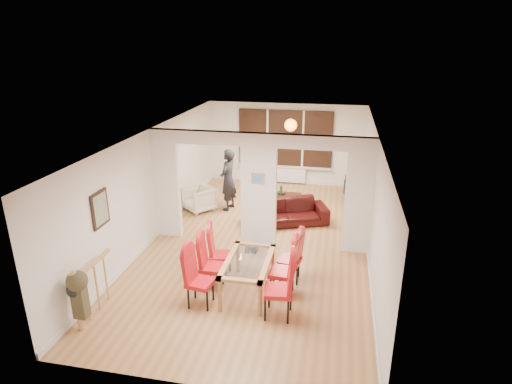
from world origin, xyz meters
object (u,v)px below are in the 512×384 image
(dining_chair_lb, at_px, (212,264))
(sofa, at_px, (286,212))
(dining_chair_ra, at_px, (279,286))
(armchair, at_px, (199,199))
(person, at_px, (228,180))
(dining_chair_la, at_px, (200,279))
(bowl, at_px, (281,193))
(dining_chair_lc, at_px, (220,252))
(dining_chair_rb, at_px, (282,268))
(bottle, at_px, (281,190))
(television, at_px, (346,190))
(dining_table, at_px, (248,276))
(dining_chair_rc, at_px, (290,257))
(coffee_table, at_px, (283,198))

(dining_chair_lb, xyz_separation_m, sofa, (0.98, 3.31, -0.21))
(dining_chair_ra, bearing_deg, armchair, 116.93)
(person, bearing_deg, dining_chair_la, 19.95)
(bowl, bearing_deg, dining_chair_lc, -98.19)
(dining_chair_lc, xyz_separation_m, person, (-0.73, 3.46, 0.35))
(dining_chair_rb, distance_m, bowl, 4.85)
(sofa, xyz_separation_m, bottle, (-0.32, 1.41, 0.07))
(armchair, relative_size, television, 0.68)
(dining_table, bearing_deg, bowl, 90.74)
(dining_chair_rc, bearing_deg, dining_chair_lb, -147.82)
(dining_chair_rc, height_order, person, person)
(dining_chair_lc, xyz_separation_m, dining_chair_rc, (1.39, 0.08, 0.00))
(television, height_order, bottle, television)
(dining_table, height_order, coffee_table, dining_table)
(dining_chair_rb, bearing_deg, coffee_table, 102.03)
(sofa, bearing_deg, dining_table, -115.00)
(dining_chair_la, bearing_deg, bowl, 92.52)
(dining_chair_la, bearing_deg, dining_chair_ra, 7.61)
(dining_chair_la, bearing_deg, sofa, 85.07)
(dining_chair_la, height_order, television, dining_chair_la)
(dining_chair_rb, distance_m, armchair, 4.65)
(dining_table, relative_size, sofa, 0.68)
(television, bearing_deg, bowl, 90.16)
(dining_table, bearing_deg, dining_chair_rb, 4.25)
(armchair, height_order, television, armchair)
(coffee_table, relative_size, bottle, 3.42)
(dining_chair_rb, height_order, person, person)
(dining_chair_ra, height_order, dining_chair_rc, dining_chair_ra)
(person, bearing_deg, television, 123.97)
(dining_chair_lb, bearing_deg, bowl, 80.05)
(dining_chair_la, relative_size, dining_chair_ra, 0.91)
(dining_table, relative_size, television, 1.34)
(dining_chair_rc, relative_size, armchair, 1.38)
(armchair, bearing_deg, dining_chair_la, -30.58)
(armchair, relative_size, person, 0.43)
(dining_chair_rb, height_order, bottle, dining_chair_rb)
(dining_chair_lb, relative_size, coffee_table, 1.03)
(dining_chair_la, bearing_deg, dining_chair_rb, 33.12)
(dining_chair_la, bearing_deg, dining_chair_lc, 96.58)
(sofa, relative_size, television, 1.96)
(dining_chair_ra, xyz_separation_m, person, (-2.08, 4.57, 0.28))
(television, bearing_deg, dining_table, 147.30)
(person, bearing_deg, dining_chair_lc, 23.41)
(dining_chair_lc, relative_size, bowl, 4.30)
(dining_chair_lb, height_order, dining_chair_lc, dining_chair_lb)
(dining_chair_rc, relative_size, coffee_table, 1.01)
(dining_table, xyz_separation_m, dining_chair_ra, (0.66, -0.60, 0.24))
(dining_chair_ra, distance_m, coffee_table, 5.47)
(sofa, bearing_deg, dining_chair_rc, -101.23)
(dining_chair_la, relative_size, dining_chair_rb, 0.95)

